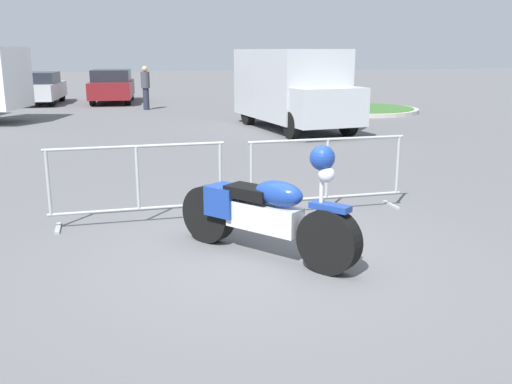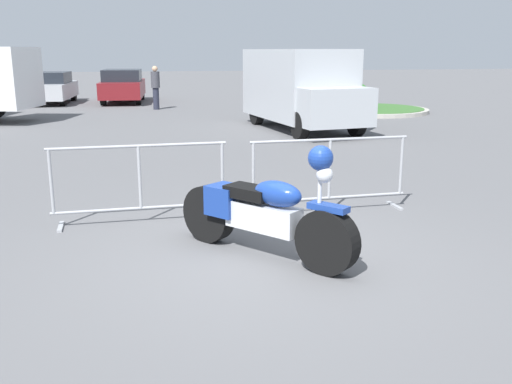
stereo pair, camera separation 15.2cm
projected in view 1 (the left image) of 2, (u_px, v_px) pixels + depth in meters
ground_plane at (264, 260)px, 6.36m from camera, size 120.00×120.00×0.00m
motorcycle at (264, 212)px, 6.38m from camera, size 1.66×1.96×1.35m
crowd_barrier_near at (138, 183)px, 7.59m from camera, size 2.35×0.50×1.07m
crowd_barrier_far at (327, 173)px, 8.19m from camera, size 2.35×0.50×1.07m
delivery_van at (292, 87)px, 16.71m from camera, size 2.64×5.23×2.31m
parked_car_silver at (40, 88)px, 24.71m from camera, size 1.92×4.13×1.37m
parked_car_maroon at (112, 86)px, 25.31m from camera, size 2.04×4.40×1.45m
pedestrian at (146, 86)px, 22.25m from camera, size 0.46×0.46×1.69m
planter_island at (354, 104)px, 21.77m from camera, size 4.35×4.35×1.11m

